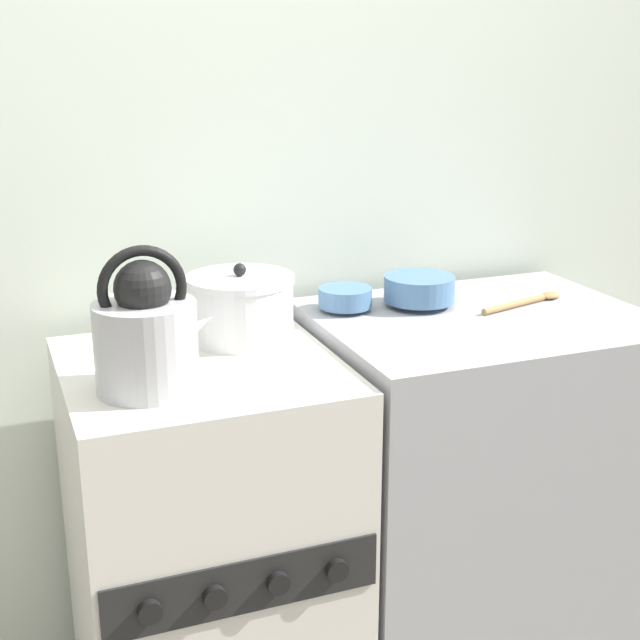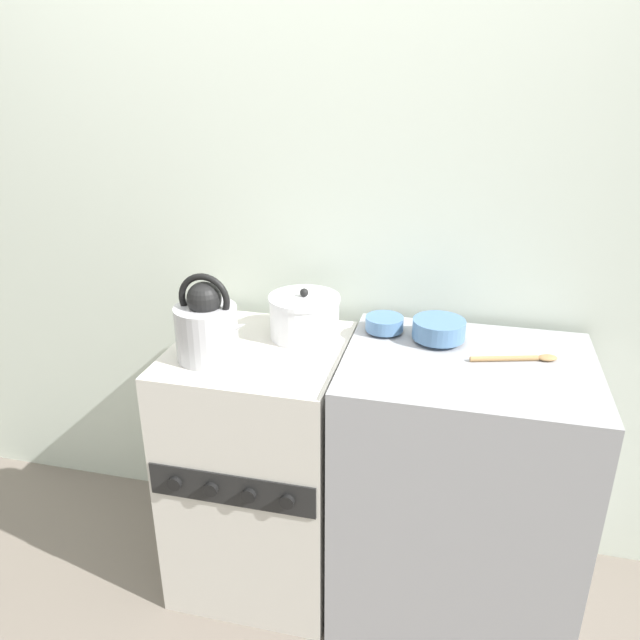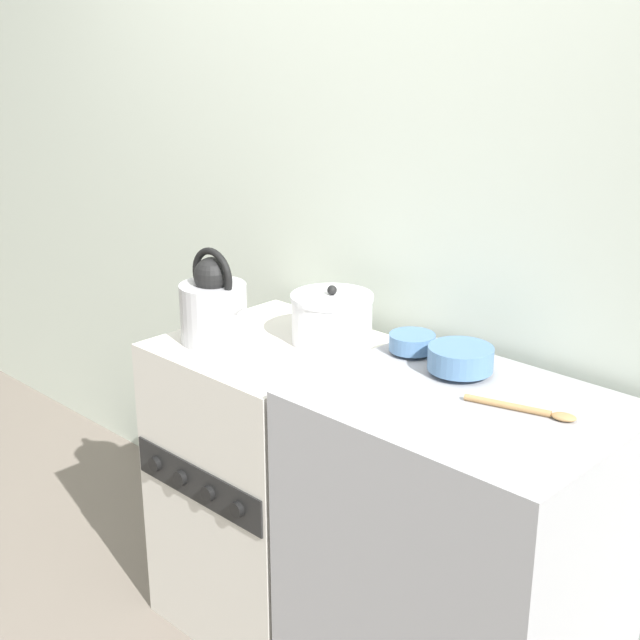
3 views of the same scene
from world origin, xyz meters
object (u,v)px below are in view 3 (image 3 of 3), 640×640
object	(u,v)px
stove	(273,481)
enamel_bowl	(460,359)
small_ceramic_bowl	(412,342)
cooking_pot	(332,318)
kettle	(214,305)

from	to	relation	value
stove	enamel_bowl	distance (m)	0.78
enamel_bowl	small_ceramic_bowl	size ratio (longest dim) A/B	1.34
cooking_pot	stove	bearing A→B (deg)	-134.59
stove	small_ceramic_bowl	bearing A→B (deg)	22.70
cooking_pot	enamel_bowl	distance (m)	0.44
small_ceramic_bowl	enamel_bowl	bearing A→B (deg)	-9.25
cooking_pot	small_ceramic_bowl	world-z (taller)	cooking_pot
enamel_bowl	small_ceramic_bowl	world-z (taller)	enamel_bowl
stove	enamel_bowl	xyz separation A→B (m)	(0.56, 0.13, 0.52)
cooking_pot	small_ceramic_bowl	size ratio (longest dim) A/B	1.89
stove	cooking_pot	bearing A→B (deg)	45.41
enamel_bowl	stove	bearing A→B (deg)	-166.75
kettle	stove	bearing A→B (deg)	39.66
cooking_pot	enamel_bowl	world-z (taller)	cooking_pot
kettle	small_ceramic_bowl	world-z (taller)	kettle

